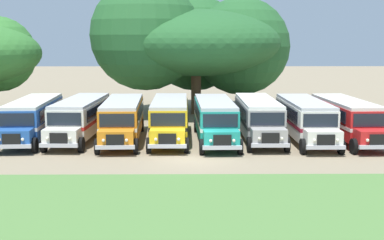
{
  "coord_description": "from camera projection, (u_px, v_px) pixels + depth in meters",
  "views": [
    {
      "loc": [
        -0.37,
        -31.36,
        7.14
      ],
      "look_at": [
        0.0,
        5.1,
        1.6
      ],
      "focal_mm": 50.01,
      "sensor_mm": 36.0,
      "label": 1
    }
  ],
  "objects": [
    {
      "name": "broad_shade_tree",
      "position": [
        194.0,
        42.0,
        51.66
      ],
      "size": [
        19.02,
        17.7,
        12.59
      ],
      "color": "brown",
      "rests_on": "ground_plane"
    },
    {
      "name": "parked_bus_slot_4",
      "position": [
        215.0,
        118.0,
        37.93
      ],
      "size": [
        2.92,
        10.87,
        2.82
      ],
      "rotation": [
        0.0,
        0.0,
        -1.54
      ],
      "color": "teal",
      "rests_on": "ground_plane"
    },
    {
      "name": "foreground_grass_strip",
      "position": [
        195.0,
        203.0,
        23.46
      ],
      "size": [
        80.0,
        10.16,
        0.01
      ],
      "primitive_type": "cube",
      "color": "#4C7538",
      "rests_on": "ground_plane"
    },
    {
      "name": "parked_bus_slot_0",
      "position": [
        33.0,
        117.0,
        38.29
      ],
      "size": [
        3.11,
        10.9,
        2.82
      ],
      "rotation": [
        0.0,
        0.0,
        -1.52
      ],
      "color": "#23519E",
      "rests_on": "ground_plane"
    },
    {
      "name": "parked_bus_slot_6",
      "position": [
        305.0,
        118.0,
        38.01
      ],
      "size": [
        2.73,
        10.85,
        2.82
      ],
      "rotation": [
        0.0,
        0.0,
        -1.56
      ],
      "color": "silver",
      "rests_on": "ground_plane"
    },
    {
      "name": "parked_bus_slot_7",
      "position": [
        347.0,
        118.0,
        38.11
      ],
      "size": [
        3.11,
        10.9,
        2.82
      ],
      "rotation": [
        0.0,
        0.0,
        -1.52
      ],
      "color": "red",
      "rests_on": "ground_plane"
    },
    {
      "name": "ground_plane",
      "position": [
        193.0,
        159.0,
        32.08
      ],
      "size": [
        220.0,
        220.0,
        0.0
      ],
      "primitive_type": "plane",
      "color": "#84755B"
    },
    {
      "name": "parked_bus_slot_1",
      "position": [
        80.0,
        117.0,
        38.57
      ],
      "size": [
        3.07,
        10.89,
        2.82
      ],
      "rotation": [
        0.0,
        0.0,
        -1.61
      ],
      "color": "silver",
      "rests_on": "ground_plane"
    },
    {
      "name": "parked_bus_slot_3",
      "position": [
        170.0,
        117.0,
        38.36
      ],
      "size": [
        2.7,
        10.84,
        2.82
      ],
      "rotation": [
        0.0,
        0.0,
        -1.57
      ],
      "color": "yellow",
      "rests_on": "ground_plane"
    },
    {
      "name": "parked_bus_slot_5",
      "position": [
        258.0,
        117.0,
        38.6
      ],
      "size": [
        2.69,
        10.84,
        2.82
      ],
      "rotation": [
        0.0,
        0.0,
        -1.57
      ],
      "color": "#9E9993",
      "rests_on": "ground_plane"
    },
    {
      "name": "parked_bus_slot_2",
      "position": [
        123.0,
        118.0,
        38.03
      ],
      "size": [
        3.01,
        10.88,
        2.82
      ],
      "rotation": [
        0.0,
        0.0,
        -1.53
      ],
      "color": "orange",
      "rests_on": "ground_plane"
    }
  ]
}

